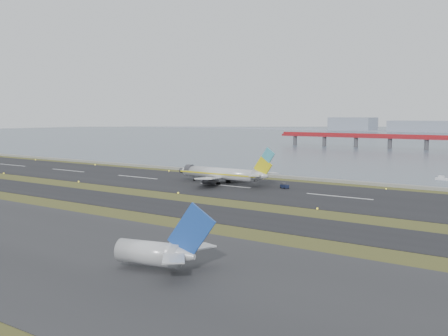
{
  "coord_description": "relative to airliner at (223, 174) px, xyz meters",
  "views": [
    {
      "loc": [
        107.67,
        -113.38,
        23.17
      ],
      "look_at": [
        5.74,
        22.0,
        6.72
      ],
      "focal_mm": 45.0,
      "sensor_mm": 36.0,
      "label": 1
    }
  ],
  "objects": [
    {
      "name": "ground",
      "position": [
        2.76,
        -32.88,
        -3.46
      ],
      "size": [
        1000.0,
        1000.0,
        0.0
      ],
      "primitive_type": "plane",
      "color": "#394A1A",
      "rests_on": "ground"
    },
    {
      "name": "taxiway_strip",
      "position": [
        2.76,
        -44.88,
        -3.41
      ],
      "size": [
        1000.0,
        18.0,
        0.1
      ],
      "primitive_type": "cube",
      "color": "black",
      "rests_on": "ground"
    },
    {
      "name": "runway_strip",
      "position": [
        2.76,
        -2.88,
        -3.41
      ],
      "size": [
        1000.0,
        45.0,
        0.1
      ],
      "primitive_type": "cube",
      "color": "black",
      "rests_on": "ground"
    },
    {
      "name": "seawall",
      "position": [
        2.76,
        27.12,
        -2.96
      ],
      "size": [
        1000.0,
        2.5,
        1.0
      ],
      "primitive_type": "cube",
      "color": "gray",
      "rests_on": "ground"
    },
    {
      "name": "airliner",
      "position": [
        0.0,
        0.0,
        0.0
      ],
      "size": [
        38.52,
        32.89,
        12.8
      ],
      "color": "silver",
      "rests_on": "ground"
    },
    {
      "name": "pushback_tug",
      "position": [
        21.84,
        2.53,
        -2.61
      ],
      "size": [
        3.12,
        2.51,
        1.75
      ],
      "rotation": [
        0.0,
        0.0,
        -0.41
      ],
      "color": "#121A34",
      "rests_on": "ground"
    },
    {
      "name": "second_airliner_tail",
      "position": [
        54.62,
        -87.46,
        -0.57
      ],
      "size": [
        15.88,
        12.9,
        9.86
      ],
      "rotation": [
        0.0,
        0.0,
        0.23
      ],
      "color": "silver",
      "rests_on": "ground"
    },
    {
      "name": "workboat_near",
      "position": [
        55.23,
        54.97,
        -2.95
      ],
      "size": [
        6.66,
        2.37,
        1.6
      ],
      "rotation": [
        0.0,
        0.0,
        0.05
      ],
      "color": "silver",
      "rests_on": "ground"
    }
  ]
}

